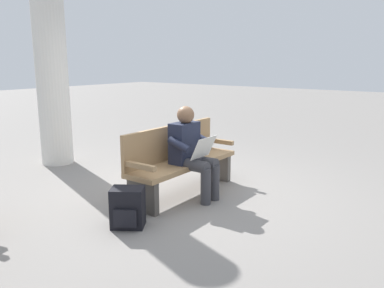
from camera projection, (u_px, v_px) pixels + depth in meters
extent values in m
plane|color=gray|center=(184.00, 194.00, 5.24)|extent=(40.00, 40.00, 0.00)
cube|color=#9E7A51|center=(184.00, 163.00, 5.15)|extent=(1.81, 0.51, 0.06)
cube|color=#9E7A51|center=(171.00, 142.00, 5.22)|extent=(1.80, 0.08, 0.45)
cube|color=#9E7A51|center=(219.00, 141.00, 5.79)|extent=(0.07, 0.48, 0.06)
cube|color=#9E7A51|center=(139.00, 166.00, 4.44)|extent=(0.07, 0.48, 0.06)
cube|color=#4C4742|center=(217.00, 167.00, 5.83)|extent=(0.09, 0.43, 0.39)
cube|color=#4C4742|center=(143.00, 196.00, 4.56)|extent=(0.09, 0.43, 0.39)
cube|color=#1E2338|center=(184.00, 143.00, 5.01)|extent=(0.40, 0.23, 0.52)
sphere|color=brown|center=(186.00, 115.00, 4.93)|extent=(0.22, 0.22, 0.22)
cylinder|color=#38383D|center=(202.00, 162.00, 5.02)|extent=(0.16, 0.42, 0.15)
cylinder|color=#38383D|center=(193.00, 165.00, 4.87)|extent=(0.16, 0.42, 0.15)
cylinder|color=#38383D|center=(215.00, 183.00, 4.97)|extent=(0.13, 0.13, 0.45)
cylinder|color=#38383D|center=(206.00, 187.00, 4.81)|extent=(0.13, 0.13, 0.45)
cylinder|color=#1E2338|center=(202.00, 139.00, 5.14)|extent=(0.09, 0.31, 0.18)
cylinder|color=#1E2338|center=(179.00, 145.00, 4.76)|extent=(0.09, 0.31, 0.18)
cube|color=silver|center=(204.00, 148.00, 4.85)|extent=(0.40, 0.14, 0.27)
cube|color=black|center=(128.00, 207.00, 4.16)|extent=(0.40, 0.42, 0.43)
cube|color=black|center=(125.00, 218.00, 4.03)|extent=(0.17, 0.22, 0.19)
cylinder|color=silver|center=(50.00, 52.00, 6.43)|extent=(0.52, 0.52, 3.74)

